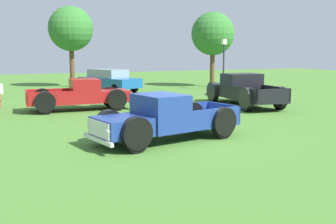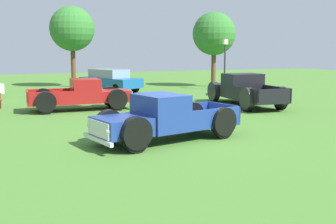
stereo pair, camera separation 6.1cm
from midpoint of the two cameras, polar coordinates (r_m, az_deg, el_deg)
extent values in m
plane|color=#477A2D|center=(13.32, 1.36, -3.48)|extent=(80.00, 80.00, 0.00)
cube|color=navy|center=(11.80, -6.37, -1.98)|extent=(1.72, 1.73, 0.53)
cube|color=silver|center=(11.47, -9.62, -2.35)|extent=(0.33, 1.30, 0.44)
sphere|color=silver|center=(10.96, -8.21, -2.69)|extent=(0.19, 0.19, 0.19)
sphere|color=silver|center=(12.00, -10.74, -1.78)|extent=(0.19, 0.19, 0.19)
cube|color=navy|center=(12.44, -0.95, -0.03)|extent=(1.56, 1.83, 1.11)
cube|color=#8C9EA8|center=(12.09, -3.25, 0.87)|extent=(0.33, 1.37, 0.49)
cube|color=navy|center=(13.50, 4.82, -1.55)|extent=(2.31, 1.99, 0.10)
cube|color=navy|center=(12.88, 7.02, -0.67)|extent=(1.99, 0.49, 0.53)
cube|color=navy|center=(14.04, 2.83, 0.16)|extent=(1.99, 0.49, 0.53)
cube|color=navy|center=(14.09, 7.87, 0.11)|extent=(0.41, 1.59, 0.53)
cylinder|color=black|center=(11.17, -4.35, -3.95)|extent=(0.76, 0.36, 0.73)
cylinder|color=#B7B7BC|center=(11.16, -4.32, -3.95)|extent=(0.33, 0.29, 0.29)
cylinder|color=black|center=(11.13, -4.36, -3.02)|extent=(0.96, 0.45, 0.92)
cylinder|color=black|center=(12.55, -8.13, -2.60)|extent=(0.76, 0.36, 0.73)
cylinder|color=#B7B7BC|center=(12.56, -8.15, -2.60)|extent=(0.33, 0.29, 0.29)
cylinder|color=black|center=(12.52, -8.14, -1.77)|extent=(0.96, 0.45, 0.92)
cylinder|color=black|center=(13.07, 7.90, -2.15)|extent=(0.76, 0.36, 0.73)
cylinder|color=#B7B7BC|center=(13.06, 7.93, -2.16)|extent=(0.33, 0.29, 0.29)
cylinder|color=black|center=(13.04, 7.91, -1.35)|extent=(0.96, 0.45, 0.92)
cylinder|color=black|center=(14.28, 3.48, -1.17)|extent=(0.76, 0.36, 0.73)
cylinder|color=#B7B7BC|center=(14.28, 3.45, -1.17)|extent=(0.33, 0.29, 0.29)
cylinder|color=black|center=(14.25, 3.48, -0.44)|extent=(0.96, 0.45, 0.92)
cube|color=silver|center=(11.52, -9.75, -3.85)|extent=(0.46, 1.74, 0.12)
cube|color=maroon|center=(19.89, -7.58, 2.32)|extent=(1.51, 1.53, 0.53)
cube|color=silver|center=(20.07, -5.51, 2.41)|extent=(0.12, 1.32, 0.45)
sphere|color=silver|center=(20.63, -5.99, 2.64)|extent=(0.19, 0.19, 0.19)
sphere|color=silver|center=(19.50, -5.12, 2.31)|extent=(0.19, 0.19, 0.19)
cube|color=maroon|center=(19.61, -11.46, 2.98)|extent=(1.33, 1.67, 1.11)
cube|color=#8C9EA8|center=(19.69, -9.78, 3.77)|extent=(0.10, 1.40, 0.49)
cube|color=maroon|center=(19.47, -16.19, 1.27)|extent=(2.10, 1.71, 0.10)
cube|color=maroon|center=(20.20, -16.40, 2.41)|extent=(2.03, 0.17, 0.53)
cube|color=maroon|center=(18.67, -16.05, 1.95)|extent=(2.03, 0.17, 0.53)
cube|color=maroon|center=(19.39, -19.11, 2.04)|extent=(0.15, 1.62, 0.53)
cylinder|color=black|center=(20.71, -8.07, 1.81)|extent=(0.74, 0.25, 0.73)
cylinder|color=#B7B7BC|center=(20.72, -8.08, 1.82)|extent=(0.30, 0.25, 0.29)
cylinder|color=black|center=(20.69, -8.09, 2.32)|extent=(0.94, 0.31, 0.93)
cylinder|color=black|center=(19.14, -7.02, 1.28)|extent=(0.74, 0.25, 0.73)
cylinder|color=#B7B7BC|center=(19.13, -7.01, 1.28)|extent=(0.30, 0.25, 0.29)
cylinder|color=black|center=(19.12, -7.03, 1.83)|extent=(0.94, 0.31, 0.93)
cylinder|color=black|center=(20.27, -17.05, 1.37)|extent=(0.74, 0.25, 0.73)
cylinder|color=#B7B7BC|center=(20.28, -17.05, 1.38)|extent=(0.30, 0.25, 0.29)
cylinder|color=black|center=(20.25, -17.07, 1.89)|extent=(0.94, 0.31, 0.93)
cylinder|color=black|center=(18.66, -16.73, 0.79)|extent=(0.74, 0.25, 0.73)
cylinder|color=#B7B7BC|center=(18.65, -16.73, 0.79)|extent=(0.30, 0.25, 0.29)
cylinder|color=black|center=(18.64, -16.75, 1.36)|extent=(0.94, 0.31, 0.93)
cube|color=silver|center=(20.12, -5.39, 1.56)|extent=(0.18, 1.77, 0.12)
cube|color=black|center=(22.51, 8.61, 3.19)|extent=(1.73, 1.71, 0.59)
cube|color=silver|center=(23.24, 7.68, 3.38)|extent=(1.46, 0.17, 0.49)
sphere|color=silver|center=(22.94, 6.25, 3.41)|extent=(0.21, 0.21, 0.21)
sphere|color=silver|center=(23.52, 9.12, 3.48)|extent=(0.21, 0.21, 0.21)
cube|color=black|center=(21.18, 10.51, 3.68)|extent=(1.88, 1.51, 1.23)
cube|color=#8C9EA8|center=(21.73, 9.68, 4.54)|extent=(1.54, 0.15, 0.54)
cube|color=black|center=(19.68, 13.05, 1.59)|extent=(1.94, 2.36, 0.11)
cube|color=black|center=(19.21, 10.94, 2.53)|extent=(0.25, 2.24, 0.59)
cube|color=black|center=(20.11, 15.14, 2.66)|extent=(0.25, 2.24, 0.59)
cube|color=black|center=(18.75, 14.83, 2.26)|extent=(1.79, 0.21, 0.59)
cylinder|color=black|center=(22.14, 6.54, 2.38)|extent=(0.29, 0.83, 0.81)
cylinder|color=#B7B7BC|center=(22.14, 6.51, 2.38)|extent=(0.28, 0.34, 0.32)
cylinder|color=black|center=(22.12, 6.55, 2.91)|extent=(0.37, 1.04, 1.02)
cylinder|color=black|center=(22.97, 10.58, 2.51)|extent=(0.29, 0.83, 0.81)
cylinder|color=#B7B7BC|center=(22.98, 10.61, 2.51)|extent=(0.28, 0.34, 0.32)
cylinder|color=black|center=(22.95, 10.60, 3.02)|extent=(0.37, 1.04, 1.02)
cylinder|color=black|center=(19.00, 11.18, 1.25)|extent=(0.29, 0.83, 0.81)
cylinder|color=#B7B7BC|center=(19.00, 11.15, 1.24)|extent=(0.28, 0.34, 0.32)
cylinder|color=black|center=(18.98, 11.20, 1.86)|extent=(0.37, 1.04, 1.02)
cylinder|color=black|center=(19.96, 15.64, 1.44)|extent=(0.29, 0.83, 0.81)
cylinder|color=#B7B7BC|center=(19.97, 15.66, 1.44)|extent=(0.28, 0.34, 0.32)
cylinder|color=black|center=(19.94, 15.66, 2.02)|extent=(0.37, 1.04, 1.02)
cube|color=silver|center=(23.31, 7.61, 2.57)|extent=(1.95, 0.25, 0.13)
cube|color=#195699|center=(28.21, -8.03, 4.18)|extent=(3.67, 4.96, 0.63)
cube|color=#7F939E|center=(28.29, -8.26, 5.40)|extent=(2.53, 3.00, 0.57)
cylinder|color=black|center=(27.64, -4.58, 3.49)|extent=(0.48, 0.69, 0.67)
cylinder|color=black|center=(26.52, -7.18, 3.24)|extent=(0.48, 0.69, 0.67)
cylinder|color=black|center=(29.96, -8.75, 3.82)|extent=(0.48, 0.69, 0.67)
cylinder|color=black|center=(28.92, -11.29, 3.58)|extent=(0.48, 0.69, 0.67)
cube|color=#2D2D33|center=(29.37, 7.99, 3.33)|extent=(0.36, 0.36, 0.25)
cylinder|color=#2D2D33|center=(29.27, 8.05, 6.48)|extent=(0.12, 0.12, 2.99)
cube|color=#F2EACC|center=(29.26, 8.12, 9.76)|extent=(0.28, 0.28, 0.36)
cone|color=#2D2D33|center=(29.26, 8.13, 10.11)|extent=(0.32, 0.32, 0.14)
cylinder|color=brown|center=(32.09, 6.47, 6.12)|extent=(0.36, 0.36, 2.85)
sphere|color=#33752D|center=(32.09, 6.56, 10.90)|extent=(3.34, 3.34, 3.34)
cylinder|color=brown|center=(32.44, -13.13, 6.28)|extent=(0.36, 0.36, 3.18)
sphere|color=#33752D|center=(32.46, -13.30, 11.35)|extent=(3.42, 3.42, 3.42)
camera|label=1|loc=(0.03, -89.86, 0.02)|focal=43.30mm
camera|label=2|loc=(0.03, 90.14, -0.02)|focal=43.30mm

